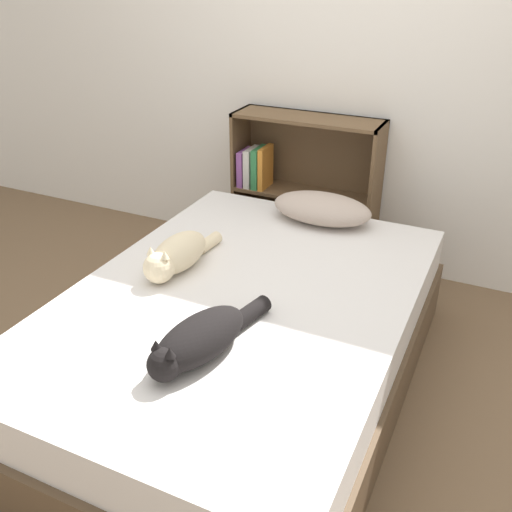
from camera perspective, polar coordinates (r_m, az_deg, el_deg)
name	(u,v)px	position (r m, az deg, el deg)	size (l,w,h in m)	color
ground_plane	(242,386)	(2.59, -1.41, -12.86)	(8.00, 8.00, 0.00)	brown
wall_back	(355,47)	(3.27, 9.84, 19.88)	(8.00, 0.06, 2.50)	white
bed	(241,342)	(2.44, -1.47, -8.63)	(1.34, 1.94, 0.48)	brown
pillow	(322,208)	(2.90, 6.60, 4.75)	(0.51, 0.28, 0.14)	#B29E8E
cat_light	(176,255)	(2.45, -7.98, 0.08)	(0.18, 0.50, 0.16)	beige
cat_dark	(200,339)	(1.93, -5.66, -8.27)	(0.26, 0.57, 0.15)	black
bookshelf	(301,187)	(3.41, 4.56, 6.86)	(0.85, 0.26, 0.90)	brown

